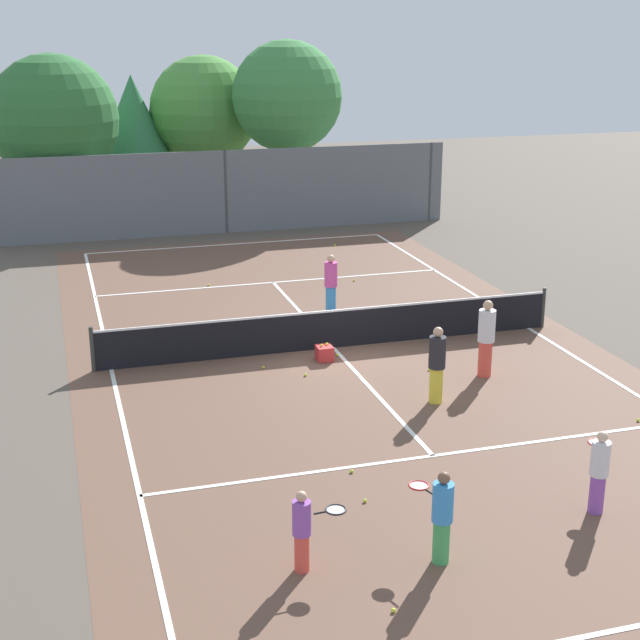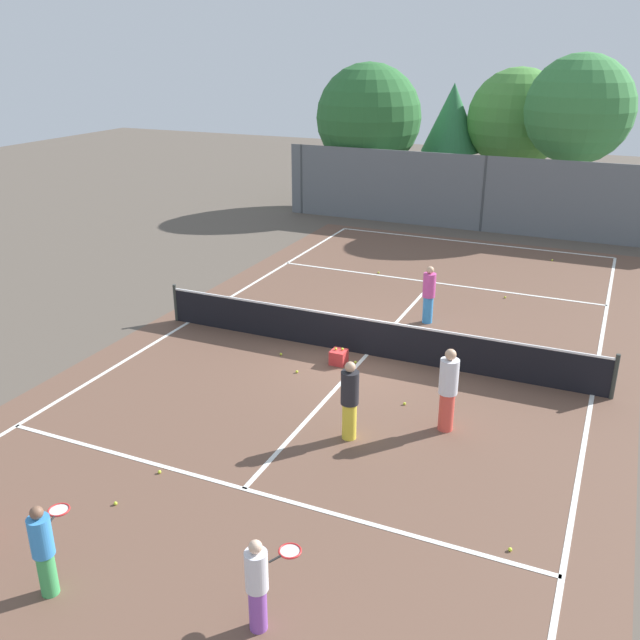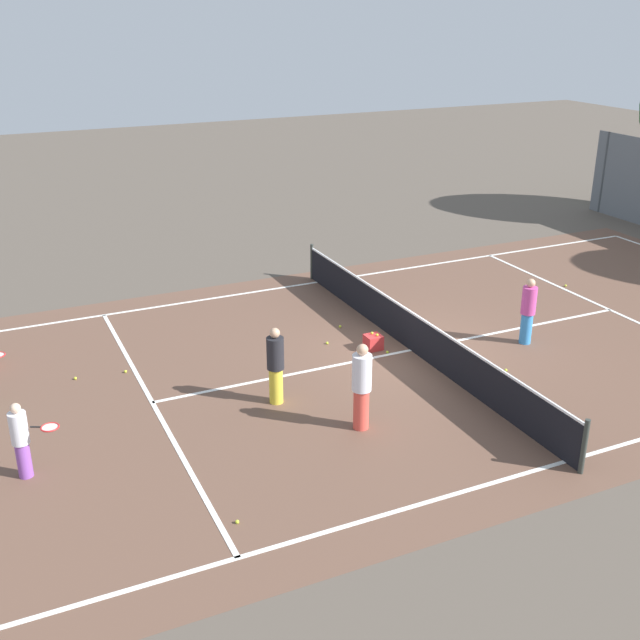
% 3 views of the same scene
% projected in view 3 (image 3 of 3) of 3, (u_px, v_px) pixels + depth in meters
% --- Properties ---
extents(ground_plane, '(80.00, 80.00, 0.00)m').
position_uv_depth(ground_plane, '(411.00, 350.00, 18.99)').
color(ground_plane, brown).
extents(court_surface, '(13.00, 25.00, 0.01)m').
position_uv_depth(court_surface, '(411.00, 350.00, 18.99)').
color(court_surface, brown).
rests_on(court_surface, ground_plane).
extents(tennis_net, '(11.90, 0.10, 1.10)m').
position_uv_depth(tennis_net, '(412.00, 331.00, 18.79)').
color(tennis_net, '#333833').
rests_on(tennis_net, ground_plane).
extents(player_0, '(0.36, 0.36, 1.69)m').
position_uv_depth(player_0, '(528.00, 311.00, 19.08)').
color(player_0, '#388CD8').
rests_on(player_0, ground_plane).
extents(player_2, '(0.37, 0.37, 1.71)m').
position_uv_depth(player_2, '(276.00, 365.00, 16.19)').
color(player_2, yellow).
rests_on(player_2, ground_plane).
extents(player_3, '(0.63, 0.88, 1.47)m').
position_uv_depth(player_3, '(22.00, 439.00, 13.65)').
color(player_3, purple).
rests_on(player_3, ground_plane).
extents(player_4, '(0.39, 0.39, 1.83)m').
position_uv_depth(player_4, '(362.00, 386.00, 15.18)').
color(player_4, '#E54C3F').
rests_on(player_4, ground_plane).
extents(ball_crate, '(0.38, 0.40, 0.43)m').
position_uv_depth(ball_crate, '(373.00, 342.00, 19.00)').
color(ball_crate, red).
rests_on(ball_crate, ground_plane).
extents(tennis_ball_1, '(0.07, 0.07, 0.07)m').
position_uv_depth(tennis_ball_1, '(126.00, 371.00, 17.82)').
color(tennis_ball_1, '#CCE533').
rests_on(tennis_ball_1, ground_plane).
extents(tennis_ball_2, '(0.07, 0.07, 0.07)m').
position_uv_depth(tennis_ball_2, '(387.00, 352.00, 18.81)').
color(tennis_ball_2, '#CCE533').
rests_on(tennis_ball_2, ground_plane).
extents(tennis_ball_3, '(0.07, 0.07, 0.07)m').
position_uv_depth(tennis_ball_3, '(364.00, 396.00, 16.69)').
color(tennis_ball_3, '#CCE533').
rests_on(tennis_ball_3, ground_plane).
extents(tennis_ball_4, '(0.07, 0.07, 0.07)m').
position_uv_depth(tennis_ball_4, '(340.00, 326.00, 20.31)').
color(tennis_ball_4, '#CCE533').
rests_on(tennis_ball_4, ground_plane).
extents(tennis_ball_5, '(0.07, 0.07, 0.07)m').
position_uv_depth(tennis_ball_5, '(237.00, 522.00, 12.66)').
color(tennis_ball_5, '#CCE533').
rests_on(tennis_ball_5, ground_plane).
extents(tennis_ball_8, '(0.07, 0.07, 0.07)m').
position_uv_depth(tennis_ball_8, '(327.00, 343.00, 19.32)').
color(tennis_ball_8, '#CCE533').
rests_on(tennis_ball_8, ground_plane).
extents(tennis_ball_9, '(0.07, 0.07, 0.07)m').
position_uv_depth(tennis_ball_9, '(75.00, 378.00, 17.50)').
color(tennis_ball_9, '#CCE533').
rests_on(tennis_ball_9, ground_plane).
extents(tennis_ball_10, '(0.07, 0.07, 0.07)m').
position_uv_depth(tennis_ball_10, '(566.00, 286.00, 23.24)').
color(tennis_ball_10, '#CCE533').
rests_on(tennis_ball_10, ground_plane).
extents(tennis_ball_12, '(0.07, 0.07, 0.07)m').
position_uv_depth(tennis_ball_12, '(506.00, 370.00, 17.89)').
color(tennis_ball_12, '#CCE533').
rests_on(tennis_ball_12, ground_plane).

